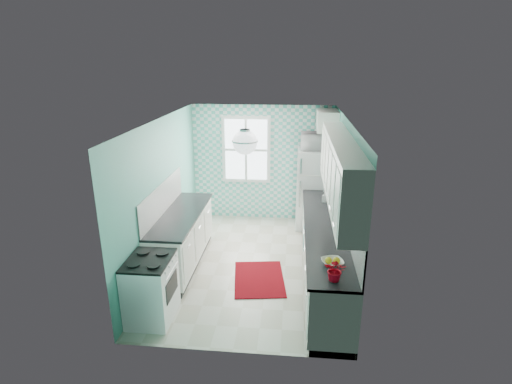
# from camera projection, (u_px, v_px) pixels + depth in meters

# --- Properties ---
(floor) EXTENTS (3.00, 4.40, 0.02)m
(floor) POSITION_uv_depth(u_px,v_px,m) (252.00, 265.00, 6.96)
(floor) COLOR beige
(floor) RESTS_ON ground
(ceiling) EXTENTS (3.00, 4.40, 0.02)m
(ceiling) POSITION_uv_depth(u_px,v_px,m) (251.00, 120.00, 6.16)
(ceiling) COLOR white
(ceiling) RESTS_ON wall_back
(wall_back) EXTENTS (3.00, 0.02, 2.50)m
(wall_back) POSITION_uv_depth(u_px,v_px,m) (263.00, 163.00, 8.64)
(wall_back) COLOR #55AD9B
(wall_back) RESTS_ON floor
(wall_front) EXTENTS (3.00, 0.02, 2.50)m
(wall_front) POSITION_uv_depth(u_px,v_px,m) (230.00, 262.00, 4.48)
(wall_front) COLOR #55AD9B
(wall_front) RESTS_ON floor
(wall_left) EXTENTS (0.02, 4.40, 2.50)m
(wall_left) POSITION_uv_depth(u_px,v_px,m) (162.00, 194.00, 6.70)
(wall_left) COLOR #55AD9B
(wall_left) RESTS_ON floor
(wall_right) EXTENTS (0.02, 4.40, 2.50)m
(wall_right) POSITION_uv_depth(u_px,v_px,m) (345.00, 200.00, 6.42)
(wall_right) COLOR #55AD9B
(wall_right) RESTS_ON floor
(accent_wall) EXTENTS (3.00, 0.01, 2.50)m
(accent_wall) POSITION_uv_depth(u_px,v_px,m) (262.00, 163.00, 8.62)
(accent_wall) COLOR #53C3B4
(accent_wall) RESTS_ON wall_back
(window) EXTENTS (1.04, 0.05, 1.44)m
(window) POSITION_uv_depth(u_px,v_px,m) (246.00, 150.00, 8.53)
(window) COLOR white
(window) RESTS_ON wall_back
(backsplash_right) EXTENTS (0.02, 3.60, 0.51)m
(backsplash_right) POSITION_uv_depth(u_px,v_px,m) (346.00, 212.00, 6.06)
(backsplash_right) COLOR white
(backsplash_right) RESTS_ON wall_right
(backsplash_left) EXTENTS (0.02, 2.15, 0.51)m
(backsplash_left) POSITION_uv_depth(u_px,v_px,m) (162.00, 198.00, 6.64)
(backsplash_left) COLOR white
(backsplash_left) RESTS_ON wall_left
(upper_cabinets_right) EXTENTS (0.33, 3.20, 0.90)m
(upper_cabinets_right) POSITION_uv_depth(u_px,v_px,m) (340.00, 171.00, 5.66)
(upper_cabinets_right) COLOR white
(upper_cabinets_right) RESTS_ON wall_right
(upper_cabinet_fridge) EXTENTS (0.40, 0.74, 0.40)m
(upper_cabinet_fridge) POSITION_uv_depth(u_px,v_px,m) (327.00, 120.00, 7.85)
(upper_cabinet_fridge) COLOR white
(upper_cabinet_fridge) RESTS_ON wall_right
(ceiling_light) EXTENTS (0.34, 0.34, 0.35)m
(ceiling_light) POSITION_uv_depth(u_px,v_px,m) (245.00, 142.00, 5.46)
(ceiling_light) COLOR silver
(ceiling_light) RESTS_ON ceiling
(base_cabinets_right) EXTENTS (0.60, 3.60, 0.90)m
(base_cabinets_right) POSITION_uv_depth(u_px,v_px,m) (324.00, 255.00, 6.33)
(base_cabinets_right) COLOR white
(base_cabinets_right) RESTS_ON floor
(countertop_right) EXTENTS (0.63, 3.60, 0.04)m
(countertop_right) POSITION_uv_depth(u_px,v_px,m) (325.00, 228.00, 6.18)
(countertop_right) COLOR black
(countertop_right) RESTS_ON base_cabinets_right
(base_cabinets_left) EXTENTS (0.60, 2.15, 0.90)m
(base_cabinets_left) POSITION_uv_depth(u_px,v_px,m) (182.00, 240.00, 6.86)
(base_cabinets_left) COLOR white
(base_cabinets_left) RESTS_ON floor
(countertop_left) EXTENTS (0.63, 2.15, 0.04)m
(countertop_left) POSITION_uv_depth(u_px,v_px,m) (181.00, 214.00, 6.70)
(countertop_left) COLOR black
(countertop_left) RESTS_ON base_cabinets_left
(fridge) EXTENTS (0.73, 0.72, 1.67)m
(fridge) POSITION_uv_depth(u_px,v_px,m) (314.00, 189.00, 8.28)
(fridge) COLOR silver
(fridge) RESTS_ON floor
(stove) EXTENTS (0.58, 0.73, 0.88)m
(stove) POSITION_uv_depth(u_px,v_px,m) (151.00, 288.00, 5.41)
(stove) COLOR white
(stove) RESTS_ON floor
(sink) EXTENTS (0.48, 0.40, 0.53)m
(sink) POSITION_uv_depth(u_px,v_px,m) (322.00, 202.00, 7.24)
(sink) COLOR silver
(sink) RESTS_ON countertop_right
(rug) EXTENTS (0.93, 1.22, 0.02)m
(rug) POSITION_uv_depth(u_px,v_px,m) (259.00, 279.00, 6.49)
(rug) COLOR #6B1005
(rug) RESTS_ON floor
(dish_towel) EXTENTS (0.11, 0.25, 0.39)m
(dish_towel) POSITION_uv_depth(u_px,v_px,m) (304.00, 238.00, 6.86)
(dish_towel) COLOR #4CB399
(dish_towel) RESTS_ON base_cabinets_right
(fruit_bowl) EXTENTS (0.33, 0.33, 0.07)m
(fruit_bowl) POSITION_uv_depth(u_px,v_px,m) (332.00, 262.00, 5.03)
(fruit_bowl) COLOR silver
(fruit_bowl) RESTS_ON countertop_right
(potted_plant) EXTENTS (0.30, 0.28, 0.28)m
(potted_plant) POSITION_uv_depth(u_px,v_px,m) (336.00, 270.00, 4.63)
(potted_plant) COLOR #A2080B
(potted_plant) RESTS_ON countertop_right
(soap_bottle) EXTENTS (0.10, 0.10, 0.18)m
(soap_bottle) POSITION_uv_depth(u_px,v_px,m) (325.00, 197.00, 7.20)
(soap_bottle) COLOR #7E99B2
(soap_bottle) RESTS_ON countertop_right
(microwave) EXTENTS (0.62, 0.42, 0.34)m
(microwave) POSITION_uv_depth(u_px,v_px,m) (316.00, 141.00, 7.96)
(microwave) COLOR silver
(microwave) RESTS_ON fridge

